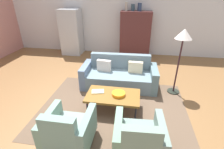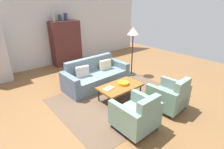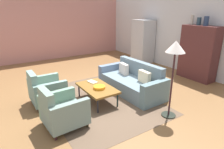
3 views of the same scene
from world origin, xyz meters
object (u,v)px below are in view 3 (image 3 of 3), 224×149
at_px(coffee_table, 97,88).
at_px(book_stack, 92,82).
at_px(fruit_bowl, 99,87).
at_px(vase_tall, 192,20).
at_px(armchair_right, 61,112).
at_px(armchair_left, 45,91).
at_px(cabinet, 199,53).
at_px(refrigerator, 143,41).
at_px(vase_round, 199,21).
at_px(floor_lamp, 175,54).
at_px(vase_small, 206,21).
at_px(couch, 133,82).

bearing_deg(coffee_table, book_stack, 171.17).
height_order(fruit_bowl, vase_tall, vase_tall).
bearing_deg(armchair_right, fruit_bowl, 108.79).
xyz_separation_m(coffee_table, armchair_left, (-0.60, -1.17, -0.03)).
bearing_deg(armchair_left, fruit_bowl, 57.89).
relative_size(armchair_left, cabinet, 0.49).
relative_size(fruit_bowl, refrigerator, 0.16).
distance_m(cabinet, vase_round, 1.03).
bearing_deg(fruit_bowl, floor_lamp, 36.12).
relative_size(armchair_left, vase_tall, 2.78).
xyz_separation_m(cabinet, vase_small, (0.10, -0.00, 1.05)).
height_order(armchair_right, vase_round, vase_round).
bearing_deg(refrigerator, vase_tall, 2.52).
xyz_separation_m(armchair_left, vase_round, (0.77, 4.88, 1.58)).
relative_size(book_stack, floor_lamp, 0.18).
bearing_deg(armchair_right, refrigerator, 118.12).
bearing_deg(armchair_left, vase_round, 80.76).
height_order(couch, cabinet, cabinet).
bearing_deg(vase_small, armchair_right, -87.83).
height_order(armchair_right, book_stack, armchair_right).
height_order(vase_small, floor_lamp, vase_small).
bearing_deg(vase_small, vase_round, 180.00).
relative_size(armchair_right, vase_round, 3.56).
relative_size(armchair_left, floor_lamp, 0.51).
relative_size(couch, refrigerator, 1.15).
height_order(cabinet, vase_round, vase_round).
height_order(fruit_bowl, vase_small, vase_small).
xyz_separation_m(couch, armchair_right, (0.61, -2.35, 0.06)).
relative_size(couch, vase_small, 7.27).
relative_size(cabinet, vase_small, 6.16).
height_order(armchair_left, cabinet, cabinet).
xyz_separation_m(coffee_table, floor_lamp, (1.52, 1.02, 1.07)).
distance_m(coffee_table, vase_small, 4.05).
distance_m(coffee_table, armchair_left, 1.31).
height_order(coffee_table, refrigerator, refrigerator).
bearing_deg(vase_small, armchair_left, -101.79).
relative_size(armchair_right, vase_small, 3.01).
height_order(fruit_bowl, refrigerator, refrigerator).
bearing_deg(fruit_bowl, armchair_right, -67.63).
height_order(armchair_left, refrigerator, refrigerator).
distance_m(armchair_right, vase_small, 5.14).
height_order(fruit_bowl, vase_round, vase_round).
bearing_deg(vase_round, couch, -93.88).
height_order(armchair_left, vase_tall, vase_tall).
bearing_deg(fruit_bowl, vase_round, 89.31).
distance_m(couch, vase_tall, 3.03).
bearing_deg(vase_tall, vase_small, 0.00).
bearing_deg(vase_tall, fruit_bowl, -86.84).
relative_size(cabinet, floor_lamp, 1.05).
bearing_deg(coffee_table, couch, 90.12).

